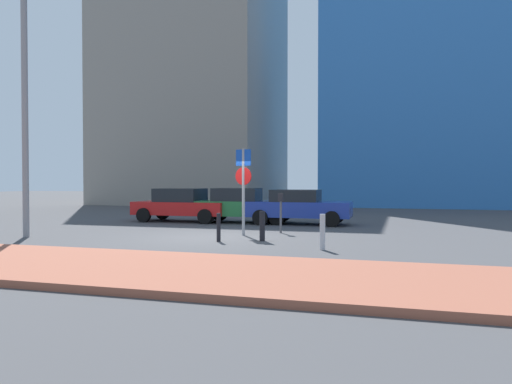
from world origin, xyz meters
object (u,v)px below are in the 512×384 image
(parked_car_red, at_px, (182,205))
(parked_car_blue, at_px, (298,206))
(traffic_bollard_mid, at_px, (323,232))
(parked_car_green, at_px, (244,205))
(parking_sign_post, at_px, (243,181))
(traffic_bollard_near, at_px, (219,227))
(street_lamp, at_px, (25,92))
(parking_meter, at_px, (281,207))
(traffic_bollard_far, at_px, (262,226))

(parked_car_red, relative_size, parked_car_blue, 0.99)
(parked_car_red, bearing_deg, traffic_bollard_mid, -44.24)
(parked_car_green, bearing_deg, traffic_bollard_mid, -58.43)
(parking_sign_post, xyz_separation_m, traffic_bollard_near, (-0.18, -1.88, -1.41))
(street_lamp, bearing_deg, parking_sign_post, 20.88)
(parked_car_blue, xyz_separation_m, street_lamp, (-7.58, -7.21, 3.96))
(parking_sign_post, distance_m, traffic_bollard_mid, 4.37)
(parking_sign_post, relative_size, street_lamp, 0.36)
(parking_meter, bearing_deg, parking_sign_post, -132.68)
(parked_car_green, distance_m, traffic_bollard_mid, 8.92)
(traffic_bollard_mid, bearing_deg, parking_meter, 118.34)
(street_lamp, distance_m, traffic_bollard_far, 8.87)
(parking_sign_post, bearing_deg, traffic_bollard_far, -51.91)
(parked_car_green, xyz_separation_m, parking_sign_post, (1.56, -4.84, 1.07))
(parked_car_red, xyz_separation_m, traffic_bollard_near, (4.24, -6.46, -0.33))
(parked_car_green, bearing_deg, parking_meter, -55.31)
(traffic_bollard_mid, distance_m, traffic_bollard_far, 2.52)
(parked_car_red, xyz_separation_m, parking_meter, (5.45, -3.47, 0.14))
(parking_meter, distance_m, traffic_bollard_mid, 4.41)
(parking_meter, height_order, traffic_bollard_near, parking_meter)
(parked_car_green, height_order, traffic_bollard_mid, parked_car_green)
(parking_meter, xyz_separation_m, traffic_bollard_near, (-1.20, -2.99, -0.47))
(parking_meter, bearing_deg, parked_car_blue, 91.64)
(parked_car_green, relative_size, street_lamp, 0.56)
(parked_car_green, distance_m, traffic_bollard_near, 6.87)
(parked_car_blue, height_order, traffic_bollard_mid, parked_car_blue)
(parked_car_red, distance_m, traffic_bollard_near, 7.74)
(parking_sign_post, relative_size, parking_meter, 2.09)
(parked_car_red, height_order, traffic_bollard_far, parked_car_red)
(traffic_bollard_near, bearing_deg, parked_car_blue, 80.44)
(street_lamp, distance_m, traffic_bollard_near, 7.79)
(parked_car_green, xyz_separation_m, traffic_bollard_mid, (4.67, -7.60, -0.29))
(parking_sign_post, relative_size, traffic_bollard_far, 3.20)
(traffic_bollard_far, bearing_deg, parking_sign_post, 128.09)
(parking_meter, height_order, traffic_bollard_mid, parking_meter)
(parking_sign_post, relative_size, traffic_bollard_mid, 3.06)
(parked_car_blue, bearing_deg, traffic_bollard_mid, -73.58)
(traffic_bollard_near, relative_size, traffic_bollard_far, 0.95)
(parked_car_blue, xyz_separation_m, traffic_bollard_mid, (2.19, -7.42, -0.28))
(parked_car_blue, xyz_separation_m, parking_meter, (0.10, -3.56, 0.15))
(street_lamp, height_order, traffic_bollard_far, street_lamp)
(street_lamp, bearing_deg, traffic_bollard_mid, -1.28)
(parked_car_green, distance_m, parking_meter, 4.54)
(parked_car_red, height_order, parked_car_blue, parked_car_red)
(parked_car_blue, bearing_deg, parking_sign_post, -101.20)
(parked_car_blue, height_order, traffic_bollard_far, parked_car_blue)
(parked_car_red, bearing_deg, parked_car_green, 5.24)
(parked_car_red, bearing_deg, parked_car_blue, 0.93)
(traffic_bollard_mid, relative_size, traffic_bollard_far, 1.05)
(parking_sign_post, xyz_separation_m, street_lamp, (-6.65, -2.54, 2.88))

